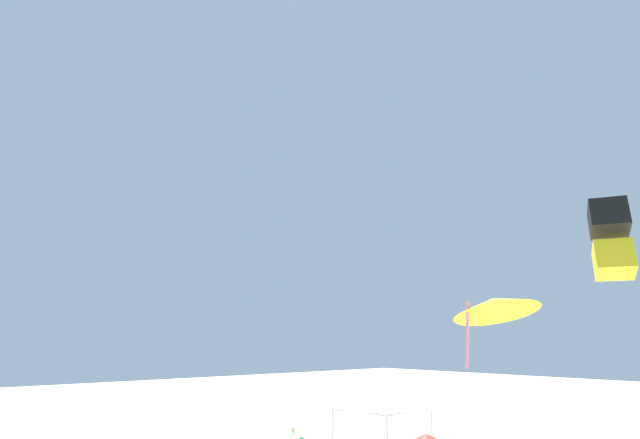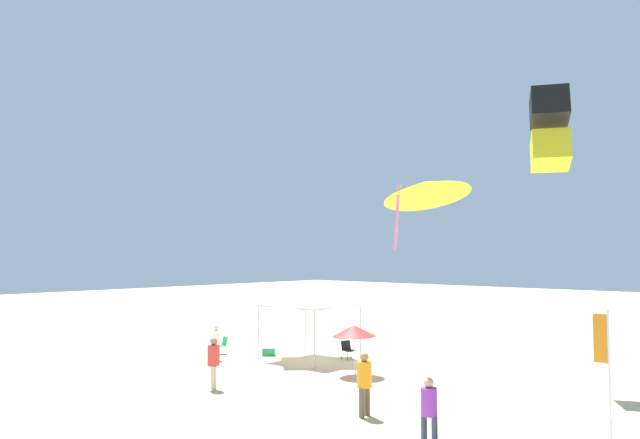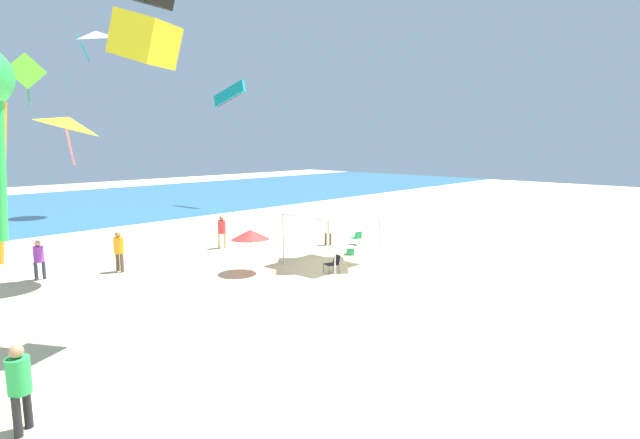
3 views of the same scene
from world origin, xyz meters
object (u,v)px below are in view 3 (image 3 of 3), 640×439
Objects in this scene: person_watching_sky at (19,381)px; kite_delta_yellow at (68,123)px; kite_box_black at (144,9)px; kite_parafoil_teal at (229,94)px; person_near_umbrella at (39,257)px; person_far_stroller at (328,229)px; folding_chair_near_cooler at (357,237)px; folding_chair_right_of_tent at (333,262)px; cooler_box at (350,250)px; person_beachcomber at (222,229)px; kite_diamond_lime at (26,73)px; canopy_tent at (332,208)px; beach_umbrella at (250,235)px; kite_delta_white at (96,35)px; person_kite_handler at (119,248)px.

kite_delta_yellow is (5.12, 10.42, 5.51)m from person_watching_sky.
kite_parafoil_teal reaches higher than kite_box_black.
person_far_stroller is (13.76, -4.19, -0.08)m from person_near_umbrella.
folding_chair_near_cooler is 15.61m from kite_delta_yellow.
person_far_stroller is (4.28, 4.22, 0.46)m from folding_chair_right_of_tent.
person_beachcomber is (-3.72, 6.18, 0.87)m from cooler_box.
canopy_tent is at bearing -54.42° from kite_diamond_lime.
folding_chair_right_of_tent is 0.45× the size of person_beachcomber.
person_beachcomber is 0.48× the size of kite_diamond_lime.
person_near_umbrella is 1.09× the size of person_far_stroller.
beach_umbrella is 1.16× the size of person_near_umbrella.
person_beachcomber is at bearing -159.33° from folding_chair_right_of_tent.
kite_diamond_lime is at bearing 173.39° from person_far_stroller.
person_beachcomber is 21.73m from kite_delta_white.
kite_delta_white is at bearing 162.03° from person_far_stroller.
cooler_box is 0.23× the size of kite_delta_yellow.
kite_delta_yellow is at bearing -157.35° from person_watching_sky.
kite_parafoil_teal is at bearing -90.81° from folding_chair_near_cooler.
cooler_box is at bearing 53.19° from person_kite_handler.
person_far_stroller is (10.81, -2.99, -0.18)m from person_kite_handler.
kite_diamond_lime is 15.81m from kite_parafoil_teal.
folding_chair_near_cooler is 22.93m from kite_parafoil_teal.
person_beachcomber is at bearing 118.48° from kite_delta_yellow.
person_near_umbrella reaches higher than person_far_stroller.
person_beachcomber is 0.57× the size of kite_delta_yellow.
kite_box_black reaches higher than cooler_box.
kite_delta_yellow is 0.84× the size of kite_diamond_lime.
folding_chair_near_cooler is at bearing 151.90° from kite_parafoil_teal.
person_watching_sky is at bearing -161.94° from canopy_tent.
person_watching_sky is (-7.04, -10.82, 0.00)m from person_kite_handler.
person_kite_handler is (-6.53, 7.21, 0.63)m from folding_chair_right_of_tent.
canopy_tent reaches higher than person_near_umbrella.
kite_delta_white is (10.38, 16.98, 12.99)m from person_near_umbrella.
beach_umbrella is 0.52× the size of kite_parafoil_teal.
kite_delta_yellow is 22.08m from kite_delta_white.
beach_umbrella reaches higher than person_far_stroller.
person_near_umbrella is at bearing -3.65° from folding_chair_near_cooler.
beach_umbrella is at bearing 97.84° from person_beachcomber.
person_kite_handler is 1.00× the size of person_watching_sky.
kite_box_black is at bearing 76.34° from person_beachcomber.
person_kite_handler is (-7.78, 5.99, -1.60)m from canopy_tent.
kite_delta_white is at bearing -63.62° from person_beachcomber.
person_beachcomber is at bearing 88.90° from person_kite_handler.
kite_delta_white is at bearing -157.70° from person_watching_sky.
kite_parafoil_teal reaches higher than person_beachcomber.
beach_umbrella is 12.74m from person_watching_sky.
kite_parafoil_teal is at bearing -97.98° from person_beachcomber.
beach_umbrella reaches higher than folding_chair_right_of_tent.
kite_delta_yellow is at bearing 117.88° from kite_parafoil_teal.
cooler_box is 14.35m from kite_delta_yellow.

